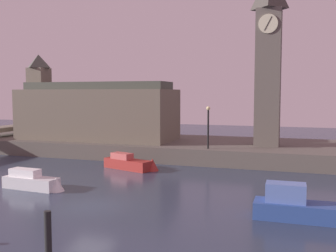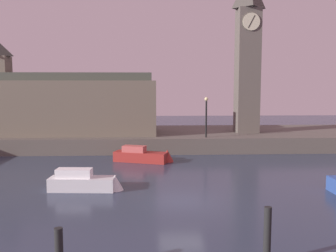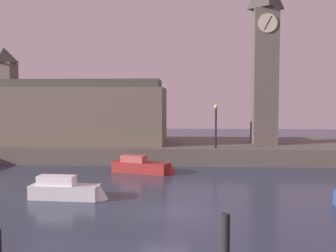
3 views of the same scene
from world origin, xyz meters
name	(u,v)px [view 1 (image 1 of 3)]	position (x,y,z in m)	size (l,w,h in m)	color
ground_plane	(90,206)	(0.00, 0.00, 0.00)	(120.00, 120.00, 0.00)	#2D384C
far_embankment	(185,148)	(0.00, 20.00, 0.75)	(70.00, 12.00, 1.50)	#5B544C
clock_tower	(269,55)	(8.39, 18.91, 10.08)	(2.51, 2.55, 16.55)	#5B544C
parliament_hall	(94,111)	(-10.03, 18.74, 4.54)	(16.95, 6.68, 9.38)	#6B6051
streetlamp	(208,122)	(3.55, 14.97, 3.89)	(0.36, 0.36, 3.82)	black
mooring_post_right	(48,239)	(2.47, -7.50, 1.05)	(0.27, 0.27, 2.10)	black
boat_ferry_white	(35,182)	(-5.57, 2.43, 0.52)	(4.61, 1.51, 1.40)	silver
boat_tour_blue	(302,208)	(11.57, 1.24, 0.65)	(4.92, 1.64, 1.90)	#2D4C93
boat_dinghy_red	(132,163)	(-2.15, 10.99, 0.51)	(5.34, 2.69, 1.47)	maroon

